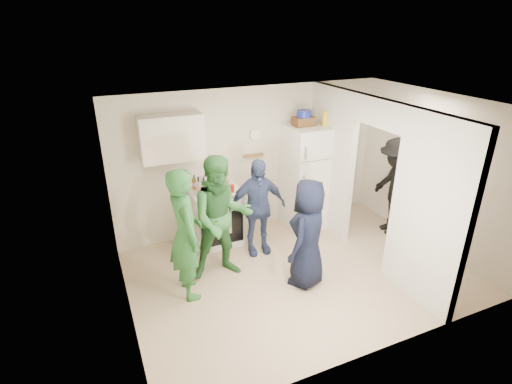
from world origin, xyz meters
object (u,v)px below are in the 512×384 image
(person_green_center, at_px, (222,219))
(blue_bowl, at_px, (304,114))
(person_denim, at_px, (257,207))
(fridge, at_px, (307,177))
(yellow_cup_stack_top, at_px, (325,118))
(person_navy, at_px, (308,234))
(person_nook, at_px, (394,187))
(wicker_basket, at_px, (304,121))
(person_green_left, at_px, (185,234))
(stove, at_px, (216,216))

(person_green_center, bearing_deg, blue_bowl, 34.96)
(person_denim, bearing_deg, fridge, 29.80)
(person_green_center, bearing_deg, yellow_cup_stack_top, 27.87)
(person_green_center, relative_size, person_navy, 1.17)
(fridge, bearing_deg, person_green_center, -154.73)
(yellow_cup_stack_top, relative_size, person_nook, 0.15)
(yellow_cup_stack_top, bearing_deg, person_denim, -163.43)
(fridge, height_order, person_denim, fridge)
(wicker_basket, relative_size, person_navy, 0.22)
(person_navy, bearing_deg, person_green_left, -52.63)
(blue_bowl, xyz_separation_m, yellow_cup_stack_top, (0.32, -0.15, -0.08))
(yellow_cup_stack_top, bearing_deg, stove, 176.15)
(stove, xyz_separation_m, person_nook, (2.91, -0.90, 0.37))
(fridge, distance_m, person_navy, 1.80)
(wicker_basket, bearing_deg, blue_bowl, 0.00)
(stove, bearing_deg, yellow_cup_stack_top, -3.85)
(stove, bearing_deg, person_navy, -62.88)
(fridge, bearing_deg, stove, 179.00)
(person_denim, bearing_deg, blue_bowl, 33.75)
(stove, bearing_deg, fridge, -1.00)
(person_green_center, relative_size, person_denim, 1.16)
(fridge, xyz_separation_m, person_green_left, (-2.49, -1.13, -0.01))
(person_green_left, bearing_deg, person_green_center, -69.26)
(stove, relative_size, fridge, 0.52)
(person_green_left, bearing_deg, person_navy, -105.39)
(person_green_left, distance_m, person_nook, 3.70)
(blue_bowl, bearing_deg, person_green_center, -152.27)
(stove, relative_size, person_green_center, 0.52)
(yellow_cup_stack_top, xyz_separation_m, person_denim, (-1.42, -0.42, -1.18))
(stove, height_order, person_denim, person_denim)
(wicker_basket, bearing_deg, person_navy, -116.40)
(fridge, height_order, person_green_left, fridge)
(wicker_basket, height_order, yellow_cup_stack_top, yellow_cup_stack_top)
(blue_bowl, relative_size, person_denim, 0.15)
(stove, height_order, person_nook, person_nook)
(fridge, distance_m, person_green_center, 2.12)
(stove, bearing_deg, blue_bowl, 0.71)
(fridge, distance_m, wicker_basket, 1.00)
(blue_bowl, height_order, person_green_left, blue_bowl)
(fridge, relative_size, person_green_center, 1.00)
(yellow_cup_stack_top, xyz_separation_m, person_green_left, (-2.71, -1.03, -1.05))
(person_green_left, height_order, person_green_center, person_green_center)
(wicker_basket, xyz_separation_m, person_green_center, (-1.82, -0.95, -1.00))
(yellow_cup_stack_top, distance_m, person_green_left, 3.09)
(person_green_left, bearing_deg, stove, -34.23)
(stove, relative_size, wicker_basket, 2.75)
(wicker_basket, distance_m, person_navy, 2.12)
(person_navy, bearing_deg, wicker_basket, -153.82)
(person_green_left, distance_m, person_navy, 1.66)
(wicker_basket, height_order, person_navy, wicker_basket)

